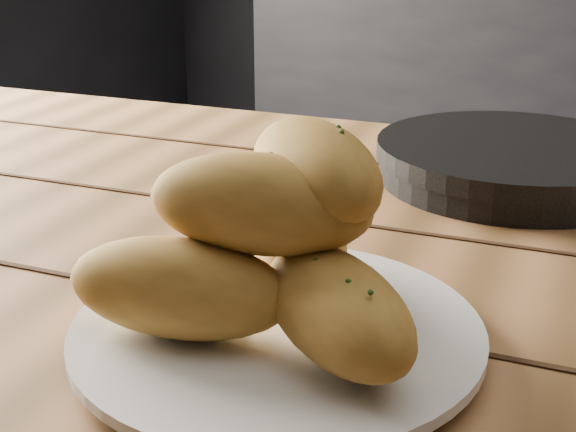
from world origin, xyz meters
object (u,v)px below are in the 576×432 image
(table, at_px, (334,358))
(plate, at_px, (277,334))
(bread_rolls, at_px, (276,244))
(skillet, at_px, (514,162))

(table, relative_size, plate, 5.47)
(bread_rolls, relative_size, skillet, 0.61)
(plate, bearing_deg, bread_rolls, 117.07)
(bread_rolls, distance_m, skillet, 0.44)
(table, distance_m, bread_rolls, 0.22)
(bread_rolls, bearing_deg, plate, -62.93)
(table, distance_m, skillet, 0.33)
(table, bearing_deg, skillet, 69.15)
(table, xyz_separation_m, bread_rolls, (0.00, -0.14, 0.17))
(skillet, bearing_deg, plate, -103.78)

